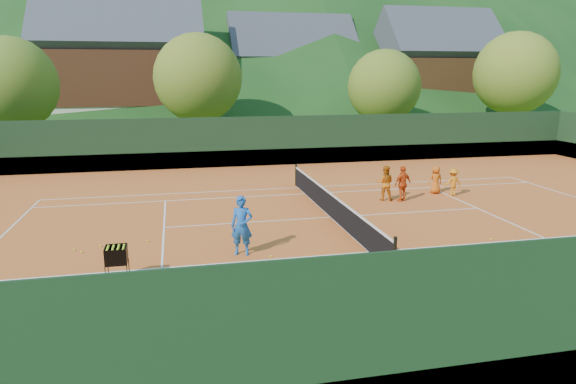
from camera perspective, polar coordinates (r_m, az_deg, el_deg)
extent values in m
plane|color=#34551A|center=(20.25, 4.81, -2.87)|extent=(400.00, 400.00, 0.00)
cube|color=#C75820|center=(20.24, 4.81, -2.84)|extent=(40.00, 24.00, 0.02)
imported|color=#1A57AE|center=(15.92, -5.16, -3.74)|extent=(0.78, 0.62, 1.87)
imported|color=#CC6712|center=(23.10, 10.73, 0.99)|extent=(0.93, 0.84, 1.55)
imported|color=#DB4A13|center=(23.07, 12.62, 0.92)|extent=(1.00, 0.69, 1.58)
imported|color=#CF5912|center=(24.99, 16.08, 1.32)|extent=(0.64, 0.42, 1.31)
imported|color=orange|center=(24.69, 17.85, 1.03)|extent=(0.87, 0.54, 1.29)
sphere|color=yellow|center=(10.91, -10.48, -17.39)|extent=(0.07, 0.07, 0.07)
sphere|color=yellow|center=(14.16, -5.48, -9.81)|extent=(0.07, 0.07, 0.07)
sphere|color=yellow|center=(17.80, -22.65, -5.94)|extent=(0.07, 0.07, 0.07)
sphere|color=yellow|center=(17.50, -21.97, -6.20)|extent=(0.07, 0.07, 0.07)
sphere|color=yellow|center=(11.84, -26.80, -16.07)|extent=(0.07, 0.07, 0.07)
sphere|color=yellow|center=(11.62, -16.55, -15.71)|extent=(0.07, 0.07, 0.07)
sphere|color=yellow|center=(17.87, -19.44, -5.60)|extent=(0.07, 0.07, 0.07)
sphere|color=yellow|center=(11.95, 10.88, -14.53)|extent=(0.07, 0.07, 0.07)
sphere|color=yellow|center=(12.34, -0.09, -13.35)|extent=(0.07, 0.07, 0.07)
sphere|color=yellow|center=(17.92, -15.33, -5.25)|extent=(0.07, 0.07, 0.07)
sphere|color=yellow|center=(15.89, -1.92, -7.15)|extent=(0.07, 0.07, 0.07)
sphere|color=yellow|center=(14.54, 26.69, -10.59)|extent=(0.07, 0.07, 0.07)
sphere|color=yellow|center=(18.76, 21.63, -4.89)|extent=(0.07, 0.07, 0.07)
sphere|color=yellow|center=(13.30, -6.80, -11.40)|extent=(0.07, 0.07, 0.07)
sphere|color=yellow|center=(17.88, -20.09, -5.64)|extent=(0.07, 0.07, 0.07)
sphere|color=yellow|center=(11.42, 1.88, -15.68)|extent=(0.07, 0.07, 0.07)
sphere|color=yellow|center=(13.60, 7.88, -10.88)|extent=(0.07, 0.07, 0.07)
sphere|color=yellow|center=(14.13, -2.53, -9.80)|extent=(0.07, 0.07, 0.07)
sphere|color=yellow|center=(11.55, 1.25, -15.31)|extent=(0.07, 0.07, 0.07)
cube|color=white|center=(20.30, -29.31, -4.43)|extent=(0.06, 10.97, 0.00)
cube|color=white|center=(15.36, 10.90, -8.24)|extent=(23.77, 0.06, 0.00)
cube|color=white|center=(25.37, 1.16, 0.50)|extent=(23.77, 0.06, 0.00)
cube|color=white|center=(16.54, 9.04, -6.59)|extent=(23.77, 0.06, 0.00)
cube|color=white|center=(24.07, 1.93, -0.19)|extent=(23.77, 0.06, 0.00)
cube|color=white|center=(19.39, -13.62, -3.85)|extent=(0.06, 8.23, 0.00)
cube|color=white|center=(22.92, 20.29, -1.70)|extent=(0.06, 8.23, 0.00)
cube|color=silver|center=(20.24, 4.81, -2.80)|extent=(12.80, 0.06, 0.00)
cube|color=silver|center=(20.24, 4.81, -2.80)|extent=(0.06, 10.97, 0.00)
cube|color=black|center=(20.12, 4.83, -1.58)|extent=(0.03, 11.97, 0.90)
cube|color=white|center=(20.01, 4.86, -0.28)|extent=(0.05, 11.97, 0.06)
cylinder|color=black|center=(14.74, 11.76, -6.93)|extent=(0.10, 0.10, 1.10)
cylinder|color=black|center=(25.73, 0.91, 1.93)|extent=(0.10, 0.10, 1.10)
cube|color=black|center=(31.39, -1.63, 5.70)|extent=(40.00, 0.05, 3.00)
cube|color=#1A5E29|center=(31.53, -1.62, 3.90)|extent=(40.40, 0.05, 1.00)
cube|color=black|center=(9.67, 27.02, -13.05)|extent=(40.00, 0.05, 3.00)
cube|color=#195724|center=(10.13, 26.40, -18.17)|extent=(40.40, 0.05, 1.00)
cylinder|color=black|center=(14.54, -19.60, -8.88)|extent=(0.02, 0.02, 0.55)
cylinder|color=black|center=(14.48, -17.42, -8.81)|extent=(0.02, 0.02, 0.55)
cylinder|color=black|center=(15.05, -19.36, -8.11)|extent=(0.02, 0.02, 0.55)
cylinder|color=black|center=(14.99, -17.25, -8.04)|extent=(0.02, 0.02, 0.55)
cube|color=black|center=(14.67, -18.49, -7.46)|extent=(0.55, 0.55, 0.02)
cube|color=black|center=(14.34, -18.66, -6.99)|extent=(0.55, 0.02, 0.45)
cube|color=black|center=(14.85, -18.44, -6.28)|extent=(0.55, 0.02, 0.45)
cube|color=black|center=(14.63, -19.63, -6.66)|extent=(0.02, 0.55, 0.45)
cube|color=black|center=(14.56, -17.47, -6.59)|extent=(0.02, 0.55, 0.45)
sphere|color=#CCE526|center=(14.37, -19.50, -6.21)|extent=(0.07, 0.07, 0.07)
sphere|color=#CCE526|center=(14.49, -19.44, -6.03)|extent=(0.07, 0.07, 0.07)
sphere|color=#CCE526|center=(14.62, -19.38, -5.86)|extent=(0.07, 0.07, 0.07)
sphere|color=#CCE526|center=(14.75, -19.32, -5.69)|extent=(0.07, 0.07, 0.07)
sphere|color=#CCE526|center=(14.35, -18.96, -6.19)|extent=(0.07, 0.07, 0.07)
sphere|color=#CCE526|center=(14.48, -18.90, -6.01)|extent=(0.07, 0.07, 0.07)
sphere|color=#CCE526|center=(14.60, -18.84, -5.84)|extent=(0.07, 0.07, 0.07)
sphere|color=#CCE526|center=(14.73, -18.79, -5.67)|extent=(0.07, 0.07, 0.07)
sphere|color=#CCE526|center=(14.33, -18.41, -6.17)|extent=(0.07, 0.07, 0.07)
sphere|color=#CCE526|center=(14.46, -18.36, -5.99)|extent=(0.07, 0.07, 0.07)
sphere|color=#CCE526|center=(14.59, -18.31, -5.82)|extent=(0.07, 0.07, 0.07)
sphere|color=#CCE526|center=(14.72, -18.26, -5.65)|extent=(0.07, 0.07, 0.07)
sphere|color=#CCE526|center=(14.32, -17.87, -6.15)|extent=(0.07, 0.07, 0.07)
sphere|color=#CCE526|center=(14.45, -17.82, -5.97)|extent=(0.07, 0.07, 0.07)
sphere|color=#CCE526|center=(14.57, -17.77, -5.80)|extent=(0.07, 0.07, 0.07)
sphere|color=#CCE526|center=(14.70, -17.73, -5.63)|extent=(0.07, 0.07, 0.07)
cube|color=beige|center=(48.93, -17.44, 7.67)|extent=(12.00, 9.00, 2.88)
cube|color=#3B1D10|center=(48.76, -17.74, 11.98)|extent=(12.24, 9.18, 4.48)
cube|color=#43434B|center=(48.82, -17.97, 15.30)|extent=(13.80, 9.93, 9.93)
cube|color=beige|center=(54.06, 0.25, 8.53)|extent=(11.00, 8.00, 2.52)
cube|color=#3A230F|center=(53.90, 0.25, 11.95)|extent=(11.22, 8.16, 3.92)
cube|color=#3E3E46|center=(53.91, 0.26, 14.67)|extent=(12.65, 8.82, 8.82)
cube|color=beige|center=(55.18, 15.69, 8.24)|extent=(10.00, 8.00, 2.70)
cube|color=#371F0F|center=(55.02, 15.91, 11.82)|extent=(10.20, 8.16, 4.20)
cube|color=#404148|center=(55.05, 16.09, 14.62)|extent=(11.50, 8.82, 8.82)
cylinder|color=#402719|center=(38.20, -27.91, 5.26)|extent=(0.36, 0.36, 2.70)
sphere|color=#436D1D|center=(37.97, -28.49, 10.52)|extent=(6.00, 6.00, 6.00)
cylinder|color=#422B1A|center=(38.84, -9.73, 6.82)|extent=(0.36, 0.36, 2.88)
sphere|color=#51711E|center=(38.62, -9.95, 12.38)|extent=(6.40, 6.40, 6.40)
cylinder|color=#3D2718|center=(41.00, 10.43, 6.87)|extent=(0.36, 0.36, 2.52)
sphere|color=#486C1C|center=(40.79, 10.62, 11.46)|extent=(5.60, 5.60, 5.60)
cylinder|color=#402819|center=(47.74, 23.48, 7.18)|extent=(0.36, 0.36, 3.06)
sphere|color=#54761F|center=(47.57, 23.93, 11.96)|extent=(6.80, 6.80, 6.80)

